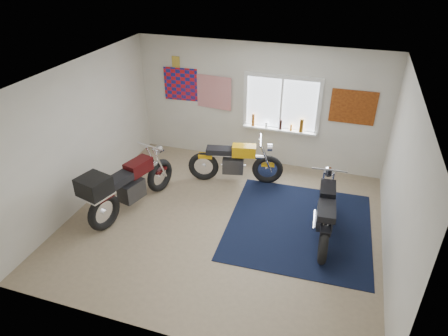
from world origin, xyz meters
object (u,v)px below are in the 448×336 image
(navy_rug, at_px, (299,225))
(maroon_tourer, at_px, (126,186))
(yellow_triumph, at_px, (235,163))
(black_chrome_bike, at_px, (325,213))

(navy_rug, distance_m, maroon_tourer, 3.23)
(yellow_triumph, relative_size, maroon_tourer, 0.91)
(yellow_triumph, bearing_deg, navy_rug, -48.78)
(navy_rug, height_order, maroon_tourer, maroon_tourer)
(yellow_triumph, height_order, black_chrome_bike, black_chrome_bike)
(navy_rug, relative_size, yellow_triumph, 1.32)
(navy_rug, bearing_deg, yellow_triumph, 143.86)
(navy_rug, height_order, yellow_triumph, yellow_triumph)
(navy_rug, bearing_deg, black_chrome_bike, -12.89)
(black_chrome_bike, bearing_deg, maroon_tourer, 93.09)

